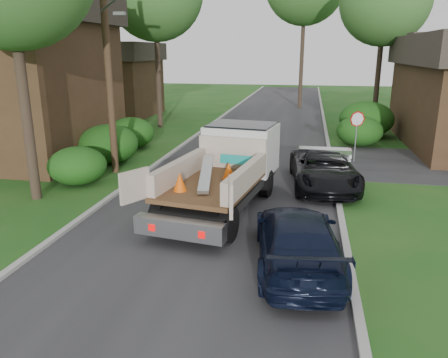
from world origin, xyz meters
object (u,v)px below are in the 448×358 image
(house_left_far, at_px, (110,78))
(black_pickup, at_px, (324,169))
(stop_sign, at_px, (357,126))
(navy_suv, at_px, (297,239))
(tree_right_far, at_px, (385,0))
(house_left_near, at_px, (4,71))
(flatbed_truck, at_px, (231,163))
(utility_pole, at_px, (107,52))

(house_left_far, relative_size, black_pickup, 1.44)
(stop_sign, bearing_deg, house_left_far, 145.19)
(navy_suv, bearing_deg, tree_right_far, -108.68)
(black_pickup, bearing_deg, tree_right_far, 70.01)
(house_left_near, distance_m, navy_suv, 17.93)
(stop_sign, xyz_separation_m, house_left_far, (-18.70, 13.00, 1.27))
(house_left_near, height_order, flatbed_truck, house_left_near)
(house_left_far, distance_m, navy_suv, 29.51)
(house_left_far, distance_m, flatbed_truck, 24.28)
(house_left_far, distance_m, tree_right_far, 21.78)
(stop_sign, bearing_deg, utility_pole, -159.38)
(tree_right_far, distance_m, flatbed_truck, 20.58)
(stop_sign, distance_m, navy_suv, 11.80)
(stop_sign, bearing_deg, navy_suv, -101.86)
(flatbed_truck, distance_m, black_pickup, 4.18)
(tree_right_far, relative_size, flatbed_truck, 1.59)
(utility_pole, xyz_separation_m, house_left_far, (-8.02, 17.02, -2.12))
(utility_pole, xyz_separation_m, house_left_near, (-6.52, 2.02, -0.89))
(tree_right_far, xyz_separation_m, flatbed_truck, (-7.23, -17.93, -7.06))
(stop_sign, distance_m, house_left_near, 17.50)
(flatbed_truck, bearing_deg, house_left_near, 166.78)
(stop_sign, xyz_separation_m, house_left_near, (-17.20, -2.00, 2.50))
(utility_pole, bearing_deg, stop_sign, 20.62)
(black_pickup, bearing_deg, flatbed_truck, -149.71)
(house_left_far, xyz_separation_m, black_pickup, (17.10, -17.50, -2.32))
(stop_sign, xyz_separation_m, black_pickup, (-1.60, -4.50, -1.05))
(utility_pole, bearing_deg, flatbed_truck, -26.85)
(house_left_near, distance_m, tree_right_far, 23.81)
(house_left_near, bearing_deg, stop_sign, 6.63)
(tree_right_far, relative_size, navy_suv, 2.31)
(stop_sign, xyz_separation_m, tree_right_far, (2.30, 11.00, 6.70))
(tree_right_far, xyz_separation_m, navy_suv, (-4.72, -22.50, -7.76))
(house_left_near, distance_m, house_left_far, 15.12)
(house_left_far, bearing_deg, stop_sign, -34.81)
(stop_sign, bearing_deg, flatbed_truck, -125.41)
(stop_sign, height_order, navy_suv, stop_sign)
(navy_suv, bearing_deg, stop_sign, -108.70)
(navy_suv, bearing_deg, black_pickup, -103.48)
(house_left_far, xyz_separation_m, flatbed_truck, (13.77, -19.93, -1.63))
(house_left_near, xyz_separation_m, black_pickup, (15.60, -2.50, -3.55))
(house_left_far, height_order, navy_suv, house_left_far)
(flatbed_truck, bearing_deg, tree_right_far, 76.72)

